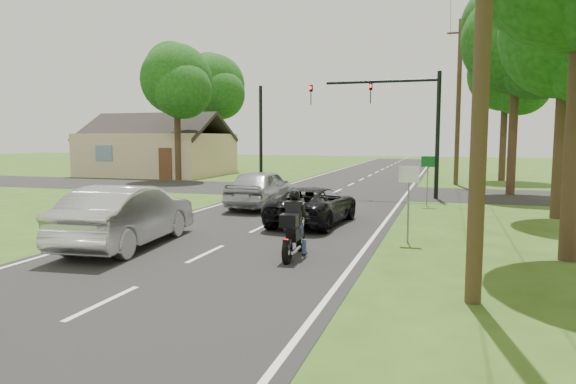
% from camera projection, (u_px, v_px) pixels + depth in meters
% --- Properties ---
extents(ground, '(140.00, 140.00, 0.00)m').
position_uv_depth(ground, '(206.00, 254.00, 12.80)').
color(ground, '#314B15').
rests_on(ground, ground).
extents(road, '(8.00, 100.00, 0.01)m').
position_uv_depth(road, '(309.00, 204.00, 22.29)').
color(road, black).
rests_on(road, ground).
extents(cross_road, '(60.00, 7.00, 0.01)m').
position_uv_depth(cross_road, '(338.00, 191.00, 27.99)').
color(cross_road, black).
rests_on(cross_road, ground).
extents(motorcycle_rider, '(0.55, 1.95, 1.68)m').
position_uv_depth(motorcycle_rider, '(294.00, 231.00, 12.34)').
color(motorcycle_rider, black).
rests_on(motorcycle_rider, ground).
extents(dark_suv, '(2.43, 4.66, 1.25)m').
position_uv_depth(dark_suv, '(314.00, 205.00, 17.24)').
color(dark_suv, black).
rests_on(dark_suv, road).
extents(silver_sedan, '(2.22, 5.11, 1.64)m').
position_uv_depth(silver_sedan, '(128.00, 215.00, 13.70)').
color(silver_sedan, '#B5B6BA').
rests_on(silver_sedan, road).
extents(silver_suv, '(1.93, 4.69, 1.59)m').
position_uv_depth(silver_suv, '(262.00, 188.00, 21.33)').
color(silver_suv, '#A6A8AE').
rests_on(silver_suv, road).
extents(traffic_signal, '(6.38, 0.44, 6.00)m').
position_uv_depth(traffic_signal, '(398.00, 112.00, 24.66)').
color(traffic_signal, black).
rests_on(traffic_signal, ground).
extents(signal_pole_far, '(0.20, 0.20, 6.00)m').
position_uv_depth(signal_pole_far, '(261.00, 136.00, 31.11)').
color(signal_pole_far, black).
rests_on(signal_pole_far, ground).
extents(utility_pole_near, '(1.60, 0.28, 10.00)m').
position_uv_depth(utility_pole_near, '(484.00, 6.00, 8.53)').
color(utility_pole_near, '#4B3822').
rests_on(utility_pole_near, ground).
extents(utility_pole_far, '(1.60, 0.28, 10.00)m').
position_uv_depth(utility_pole_far, '(458.00, 102.00, 31.31)').
color(utility_pole_far, '#4B3822').
rests_on(utility_pole_far, ground).
extents(sign_white, '(0.55, 0.07, 2.12)m').
position_uv_depth(sign_white, '(409.00, 185.00, 14.07)').
color(sign_white, slate).
rests_on(sign_white, ground).
extents(sign_green, '(0.55, 0.07, 2.12)m').
position_uv_depth(sign_green, '(428.00, 169.00, 21.60)').
color(sign_green, slate).
rests_on(sign_green, ground).
extents(tree_row_c, '(4.80, 4.65, 8.76)m').
position_uv_depth(tree_row_c, '(575.00, 40.00, 17.61)').
color(tree_row_c, '#332316').
rests_on(tree_row_c, ground).
extents(tree_row_d, '(5.76, 5.58, 10.45)m').
position_uv_depth(tree_row_d, '(524.00, 45.00, 25.23)').
color(tree_row_d, '#332316').
rests_on(tree_row_d, ground).
extents(tree_row_e, '(5.28, 5.12, 9.61)m').
position_uv_depth(tree_row_e, '(511.00, 78.00, 33.74)').
color(tree_row_e, '#332316').
rests_on(tree_row_e, ground).
extents(tree_left_near, '(5.12, 4.96, 9.22)m').
position_uv_depth(tree_left_near, '(178.00, 83.00, 34.37)').
color(tree_left_near, '#332316').
rests_on(tree_left_near, ground).
extents(tree_left_far, '(5.76, 5.58, 10.14)m').
position_uv_depth(tree_left_far, '(216.00, 88.00, 44.36)').
color(tree_left_far, '#332316').
rests_on(tree_left_far, ground).
extents(house, '(10.20, 8.00, 4.84)m').
position_uv_depth(house, '(158.00, 152.00, 40.14)').
color(house, tan).
rests_on(house, ground).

